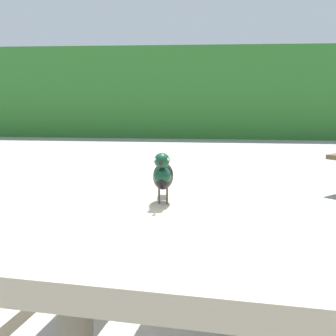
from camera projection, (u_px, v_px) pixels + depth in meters
name	position (u px, v px, depth m)	size (l,w,h in m)	color
hedge_wall	(222.00, 92.00, 12.16)	(28.00, 2.25, 2.15)	#2D6B28
picnic_table_foreground	(217.00, 243.00, 1.83)	(1.88, 1.91, 0.74)	gray
bird_grackle	(163.00, 175.00, 1.66)	(0.08, 0.29, 0.18)	black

